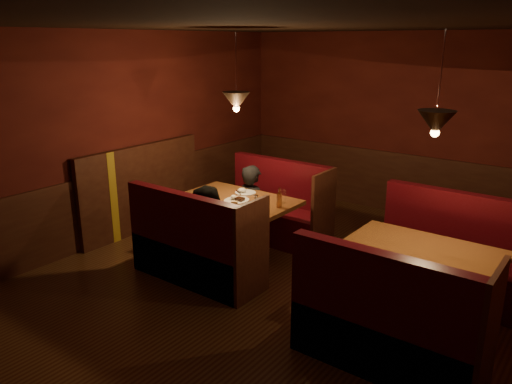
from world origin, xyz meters
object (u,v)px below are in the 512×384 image
Objects in this scene: second_bench_far at (448,262)px; diner_b at (208,219)px; diner_a at (252,192)px; second_table at (421,269)px; main_bench_far at (277,214)px; main_table at (239,212)px; second_bench_near at (386,332)px; main_bench_near at (194,253)px.

diner_b is at bearing -151.35° from second_bench_far.
diner_a is (-2.69, -0.10, 0.36)m from second_bench_far.
second_bench_far reaches higher than second_table.
main_bench_far is at bearing 102.79° from diner_b.
diner_a is at bearing 112.89° from diner_b.
main_table is 0.93× the size of second_bench_far.
second_bench_far is 1.00× the size of second_bench_near.
main_table is 0.59m from diner_a.
second_bench_near is (2.48, -0.25, 0.01)m from main_bench_near.
second_bench_near reaches higher than second_table.
second_table is at bearing -23.90° from main_bench_far.
diner_a is (-0.21, 1.41, 0.37)m from main_bench_near.
diner_b reaches higher than main_bench_near.
diner_a reaches higher than main_table.
main_bench_near is 1.13× the size of diner_a.
main_table is 2.59m from second_bench_far.
second_bench_near is at bearing -90.00° from second_bench_far.
main_bench_near is (0.02, -0.86, -0.26)m from main_table.
main_bench_far is 1.13× the size of second_table.
diner_a is at bearing 148.40° from second_bench_near.
diner_b reaches higher than main_bench_far.
second_bench_near is at bearing 167.65° from diner_a.
diner_b is (0.27, -1.22, 0.01)m from diner_a.
diner_a is 1.25m from diner_b.
main_bench_near is at bearing -88.93° from main_table.
main_bench_far is at bearing 175.17° from second_bench_far.
diner_a reaches higher than main_bench_near.
diner_b is (0.06, 0.18, 0.38)m from main_bench_near.
main_bench_near is at bearing -98.49° from diner_b.
second_bench_far is 2.78m from diner_b.
second_table is at bearing -92.20° from second_bench_far.
main_bench_near is 1.12× the size of diner_b.
diner_a is at bearing 109.20° from main_table.
diner_b is at bearing -83.32° from main_table.
main_bench_near is at bearing -90.00° from main_bench_far.
main_bench_far is at bearing 141.69° from second_bench_near.
diner_a is at bearing 98.38° from main_bench_near.
main_bench_near reaches higher than main_table.
second_bench_far is at bearing 14.52° from main_table.
main_table is 0.69m from diner_b.
second_bench_far is (2.48, -0.21, 0.01)m from main_bench_far.
second_bench_far is at bearing 39.09° from diner_b.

